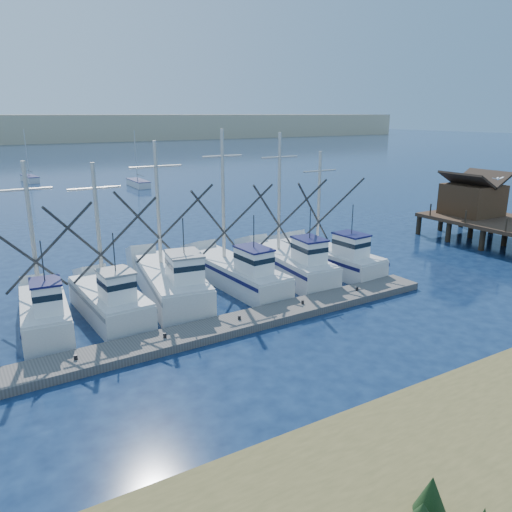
# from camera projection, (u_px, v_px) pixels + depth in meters

# --- Properties ---
(ground) EXTENTS (500.00, 500.00, 0.00)m
(ground) POSITION_uv_depth(u_px,v_px,m) (389.00, 346.00, 23.16)
(ground) COLOR #0C1936
(ground) RESTS_ON ground
(floating_dock) EXTENTS (30.24, 2.84, 0.40)m
(floating_dock) POSITION_uv_depth(u_px,v_px,m) (185.00, 337.00, 23.65)
(floating_dock) COLOR #5C5652
(floating_dock) RESTS_ON ground
(timber_pier) EXTENTS (7.00, 20.00, 8.00)m
(timber_pier) POSITION_uv_depth(u_px,v_px,m) (509.00, 215.00, 39.98)
(timber_pier) COLOR black
(timber_pier) RESTS_ON ground
(trawler_fleet) EXTENTS (29.39, 9.09, 9.51)m
(trawler_fleet) POSITION_uv_depth(u_px,v_px,m) (155.00, 289.00, 27.70)
(trawler_fleet) COLOR silver
(trawler_fleet) RESTS_ON ground
(sailboat_near) EXTENTS (1.81, 6.22, 8.10)m
(sailboat_near) POSITION_uv_depth(u_px,v_px,m) (138.00, 183.00, 73.58)
(sailboat_near) COLOR silver
(sailboat_near) RESTS_ON ground
(sailboat_far) EXTENTS (2.20, 5.77, 8.10)m
(sailboat_far) POSITION_uv_depth(u_px,v_px,m) (30.00, 179.00, 78.65)
(sailboat_far) COLOR silver
(sailboat_far) RESTS_ON ground
(flying_gull) EXTENTS (1.16, 0.21, 0.21)m
(flying_gull) POSITION_uv_depth(u_px,v_px,m) (498.00, 179.00, 34.65)
(flying_gull) COLOR white
(flying_gull) RESTS_ON ground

